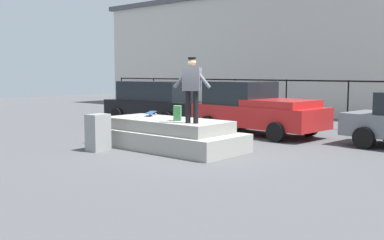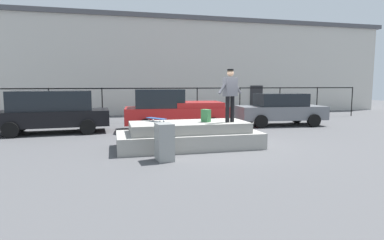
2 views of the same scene
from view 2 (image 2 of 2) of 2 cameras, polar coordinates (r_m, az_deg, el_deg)
ground_plane at (r=11.01m, az=4.45°, el=-4.59°), size 60.00×60.00×0.00m
concrete_ledge at (r=10.62m, az=-0.55°, el=-2.86°), size 4.74×2.03×0.85m
skateboarder at (r=10.53m, az=6.89°, el=5.17°), size 0.99×0.50×1.75m
skateboard at (r=10.75m, az=-6.47°, el=0.25°), size 0.63×0.78×0.12m
backpack at (r=10.57m, az=2.53°, el=0.78°), size 0.33×0.34×0.42m
car_black_hatchback_near at (r=14.89m, az=-23.89°, el=1.49°), size 4.77×2.25×1.82m
car_red_pickup_mid at (r=14.70m, az=-3.25°, el=1.89°), size 4.93×2.49×1.88m
car_grey_sedan_far at (r=16.86m, az=15.64°, el=1.93°), size 4.56×2.31×1.64m
utility_box at (r=8.81m, az=-4.99°, el=-3.96°), size 0.49×0.64×1.04m
fence_row at (r=18.13m, az=-3.14°, el=4.16°), size 24.06×0.06×1.92m
warehouse_building at (r=25.14m, az=-6.29°, el=9.43°), size 35.29×6.76×6.80m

